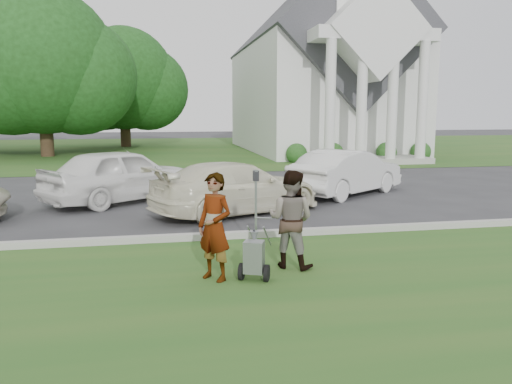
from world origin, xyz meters
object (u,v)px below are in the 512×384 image
object	(u,v)px
person_left	(215,228)
person_right	(291,220)
church	(319,61)
car_c	(237,188)
parking_meter_near	(256,199)
car_d	(347,172)
car_b	(122,175)
striping_cart	(254,258)
tree_left	(42,68)
tree_back	(123,83)

from	to	relation	value
person_left	person_right	bearing A→B (deg)	63.34
church	car_c	world-z (taller)	church
church	parking_meter_near	distance (m)	25.37
car_c	car_d	bearing A→B (deg)	-83.84
person_left	car_c	world-z (taller)	person_left
church	car_c	bearing A→B (deg)	-113.24
person_right	car_c	bearing A→B (deg)	-52.97
parking_meter_near	car_c	distance (m)	3.39
parking_meter_near	car_d	xyz separation A→B (m)	(3.99, 5.61, -0.23)
car_c	car_d	distance (m)	4.44
church	car_d	size ratio (longest dim) A/B	5.58
person_right	car_b	bearing A→B (deg)	-30.63
church	striping_cart	world-z (taller)	church
parking_meter_near	striping_cart	bearing A→B (deg)	-101.66
striping_cart	tree_left	bearing A→B (deg)	130.82
car_c	car_d	size ratio (longest dim) A/B	1.05
tree_back	church	bearing A→B (deg)	-27.85
tree_back	parking_meter_near	world-z (taller)	tree_back
tree_back	person_right	world-z (taller)	tree_back
parking_meter_near	car_d	world-z (taller)	parking_meter_near
tree_back	car_b	xyz separation A→B (m)	(1.46, -24.53, -3.94)
person_left	person_right	distance (m)	1.36
striping_cart	car_c	size ratio (longest dim) A/B	0.21
striping_cart	person_left	distance (m)	0.76
person_left	car_c	xyz separation A→B (m)	(1.12, 5.10, -0.17)
tree_back	car_d	xyz separation A→B (m)	(8.29, -24.56, -4.01)
church	person_right	distance (m)	26.51
person_left	car_d	world-z (taller)	person_left
person_left	parking_meter_near	world-z (taller)	person_left
church	tree_back	world-z (taller)	church
church	striping_cart	bearing A→B (deg)	-109.87
tree_back	parking_meter_near	xyz separation A→B (m)	(4.30, -30.17, -3.78)
striping_cart	person_left	size ratio (longest dim) A/B	0.59
striping_cart	car_b	world-z (taller)	car_b
tree_back	car_b	size ratio (longest dim) A/B	2.09
car_b	car_d	xyz separation A→B (m)	(6.83, -0.03, -0.07)
striping_cart	car_b	distance (m)	7.91
car_b	parking_meter_near	bearing A→B (deg)	169.37
parking_meter_near	car_c	world-z (taller)	parking_meter_near
car_c	tree_back	bearing A→B (deg)	-14.70
church	striping_cart	distance (m)	27.33
tree_left	tree_back	size ratio (longest dim) A/B	1.11
tree_left	person_right	xyz separation A→B (m)	(8.63, -23.50, -4.30)
tree_left	car_b	size ratio (longest dim) A/B	2.31
tree_left	car_c	size ratio (longest dim) A/B	2.33
tree_left	parking_meter_near	distance (m)	24.04
person_left	person_right	xyz separation A→B (m)	(1.30, 0.40, -0.02)
church	parking_meter_near	bearing A→B (deg)	-110.50
striping_cart	car_c	distance (m)	5.28
car_d	car_b	bearing A→B (deg)	54.26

